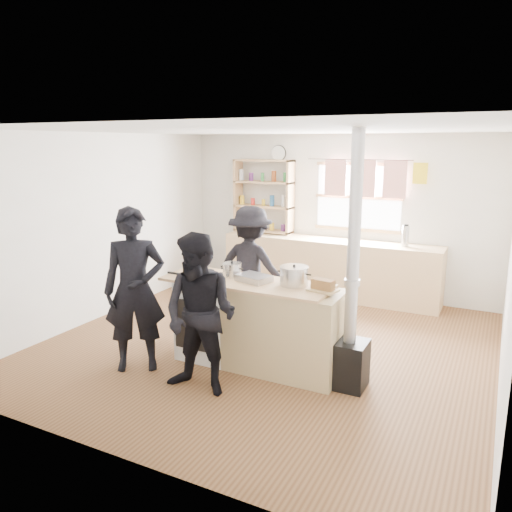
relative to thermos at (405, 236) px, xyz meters
name	(u,v)px	position (x,y,z in m)	size (l,w,h in m)	color
ground	(268,345)	(-1.14, -2.22, -1.06)	(5.00, 5.00, 0.01)	brown
back_counter	(329,268)	(-1.14, 0.00, -0.60)	(3.40, 0.55, 0.90)	#D5B280
shelving_unit	(264,196)	(-2.34, 0.12, 0.46)	(1.00, 0.28, 1.20)	tan
thermos	(405,236)	(0.00, 0.00, 0.00)	(0.10, 0.10, 0.30)	silver
cooking_island	(258,324)	(-0.99, -2.77, -0.59)	(1.97, 0.64, 0.93)	white
skillet_greens	(191,275)	(-1.72, -2.93, -0.09)	(0.27, 0.27, 0.05)	black
roast_tray	(254,278)	(-1.06, -2.74, -0.08)	(0.40, 0.33, 0.07)	silver
stockpot_stove	(232,270)	(-1.36, -2.67, -0.05)	(0.21, 0.21, 0.17)	silver
stockpot_counter	(294,276)	(-0.62, -2.69, -0.02)	(0.30, 0.30, 0.22)	#B9B9BC
bread_board	(323,286)	(-0.28, -2.76, -0.07)	(0.31, 0.25, 0.12)	tan
flue_heater	(350,324)	(0.02, -2.81, -0.40)	(0.35, 0.35, 2.50)	black
person_near_left	(135,290)	(-2.11, -3.41, -0.18)	(0.63, 0.42, 1.74)	black
person_near_right	(200,315)	(-1.21, -3.54, -0.27)	(0.76, 0.59, 1.56)	black
person_far	(251,267)	(-1.62, -1.73, -0.26)	(1.02, 0.59, 1.59)	black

